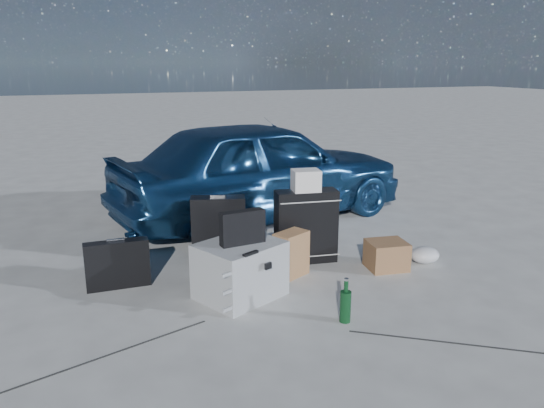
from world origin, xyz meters
The scene contains 15 objects.
ground centered at (0.00, 0.00, 0.00)m, with size 60.00×60.00×0.00m, color #BABAB5.
car centered at (0.64, 2.10, 0.60)m, with size 1.42×3.53×1.20m, color #235489.
pelican_case centered at (-0.28, 0.09, 0.22)m, with size 0.61×0.50×0.45m, color #9EA1A3.
laptop_bag centered at (-0.26, 0.07, 0.58)m, with size 0.36×0.09×0.27m, color black.
briefcase centered at (-1.17, 0.63, 0.20)m, with size 0.52×0.11×0.40m, color black.
suitcase_left centered at (-0.24, 0.85, 0.32)m, with size 0.49×0.18×0.64m, color black.
suitcase_right centered at (0.53, 0.61, 0.34)m, with size 0.57×0.20×0.68m, color black.
white_carton centered at (0.52, 0.60, 0.78)m, with size 0.24×0.19×0.19m, color silver.
duffel_bag centered at (-0.07, 1.17, 0.16)m, with size 0.66×0.28×0.33m, color black.
flat_box_white centered at (-0.06, 1.18, 0.36)m, with size 0.37×0.28×0.06m, color silver.
flat_box_black centered at (-0.05, 1.20, 0.42)m, with size 0.25×0.18×0.05m, color black.
kraft_bag centered at (0.27, 0.33, 0.20)m, with size 0.30×0.18×0.40m, color #A97049.
cardboard_box centered at (1.14, 0.17, 0.13)m, with size 0.34×0.30×0.26m, color brown.
plastic_bag centered at (1.55, 0.16, 0.08)m, with size 0.28×0.24×0.15m, color #BBBCC1.
green_bottle centered at (0.29, -0.60, 0.16)m, with size 0.08×0.08×0.32m, color #0C3316.
Camera 1 is at (-1.48, -3.65, 1.81)m, focal length 35.00 mm.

